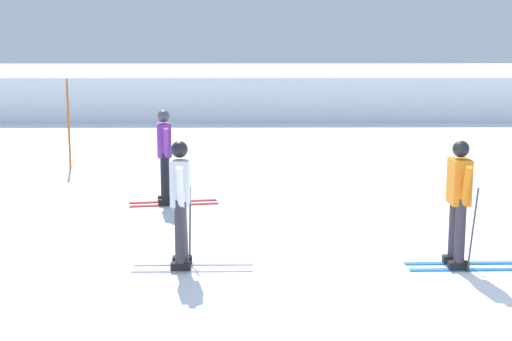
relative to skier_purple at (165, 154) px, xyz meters
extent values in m
plane|color=white|center=(2.95, -4.99, -0.92)|extent=(120.00, 120.00, 0.00)
cube|color=white|center=(2.95, 16.20, -0.16)|extent=(80.00, 8.31, 1.50)
cube|color=red|center=(0.12, 0.16, -0.91)|extent=(1.59, 0.34, 0.02)
cube|color=red|center=(0.16, -0.12, -0.91)|extent=(1.59, 0.34, 0.02)
cube|color=black|center=(-0.03, 0.14, -0.85)|extent=(0.28, 0.16, 0.10)
cube|color=black|center=(0.01, -0.14, -0.85)|extent=(0.28, 0.16, 0.10)
cylinder|color=black|center=(-0.03, 0.14, -0.37)|extent=(0.14, 0.14, 0.85)
cylinder|color=black|center=(0.01, -0.14, -0.37)|extent=(0.14, 0.14, 0.85)
cube|color=purple|center=(-0.01, 0.00, 0.25)|extent=(0.30, 0.41, 0.60)
cylinder|color=purple|center=(-0.03, 0.25, 0.24)|extent=(0.13, 0.27, 0.55)
cylinder|color=purple|center=(0.05, -0.25, 0.24)|extent=(0.13, 0.27, 0.55)
sphere|color=#4C4C56|center=(-0.01, 0.00, 0.68)|extent=(0.22, 0.22, 0.22)
cylinder|color=#38383D|center=(0.04, 0.34, -0.38)|extent=(0.08, 0.34, 1.09)
cylinder|color=#38383D|center=(0.14, -0.31, -0.38)|extent=(0.08, 0.34, 1.09)
cube|color=#237AC6|center=(4.41, -3.66, -0.91)|extent=(1.60, 0.12, 0.02)
cube|color=#237AC6|center=(4.41, -3.94, -0.91)|extent=(1.60, 0.12, 0.02)
cube|color=black|center=(4.26, -3.67, -0.85)|extent=(0.26, 0.12, 0.10)
cube|color=black|center=(4.26, -3.95, -0.85)|extent=(0.26, 0.12, 0.10)
cylinder|color=#38333D|center=(4.26, -3.67, -0.37)|extent=(0.14, 0.14, 0.85)
cylinder|color=#38333D|center=(4.26, -3.95, -0.37)|extent=(0.14, 0.14, 0.85)
cube|color=orange|center=(4.26, -3.81, 0.25)|extent=(0.25, 0.38, 0.60)
cylinder|color=orange|center=(4.28, -3.56, 0.24)|extent=(0.09, 0.26, 0.55)
cylinder|color=orange|center=(4.29, -4.06, 0.24)|extent=(0.09, 0.26, 0.55)
sphere|color=black|center=(4.26, -3.81, 0.68)|extent=(0.22, 0.22, 0.22)
cylinder|color=#38383D|center=(4.36, -3.46, -0.32)|extent=(0.03, 0.31, 1.19)
cylinder|color=#38383D|center=(4.37, -4.15, -0.32)|extent=(0.03, 0.31, 1.19)
cube|color=silver|center=(0.76, -3.67, -0.91)|extent=(1.60, 0.11, 0.02)
cube|color=silver|center=(0.76, -3.95, -0.91)|extent=(1.60, 0.11, 0.02)
cube|color=black|center=(0.61, -3.67, -0.85)|extent=(0.26, 0.12, 0.10)
cube|color=black|center=(0.61, -3.95, -0.85)|extent=(0.26, 0.12, 0.10)
cylinder|color=#38333D|center=(0.61, -3.67, -0.37)|extent=(0.14, 0.14, 0.85)
cylinder|color=#38333D|center=(0.61, -3.95, -0.37)|extent=(0.14, 0.14, 0.85)
cube|color=white|center=(0.61, -3.81, 0.25)|extent=(0.24, 0.38, 0.60)
cylinder|color=white|center=(0.62, -3.56, 0.24)|extent=(0.09, 0.26, 0.55)
cylinder|color=white|center=(0.63, -4.06, 0.24)|extent=(0.09, 0.26, 0.55)
sphere|color=black|center=(0.61, -3.81, 0.68)|extent=(0.22, 0.22, 0.22)
cylinder|color=#38383D|center=(0.70, -3.50, -0.41)|extent=(0.03, 0.38, 1.02)
cylinder|color=#38383D|center=(0.71, -4.12, -0.41)|extent=(0.03, 0.38, 1.02)
cylinder|color=#C65614|center=(-2.55, 3.64, 0.09)|extent=(0.05, 0.05, 2.02)
camera|label=1|loc=(1.50, -13.74, 2.24)|focal=54.52mm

